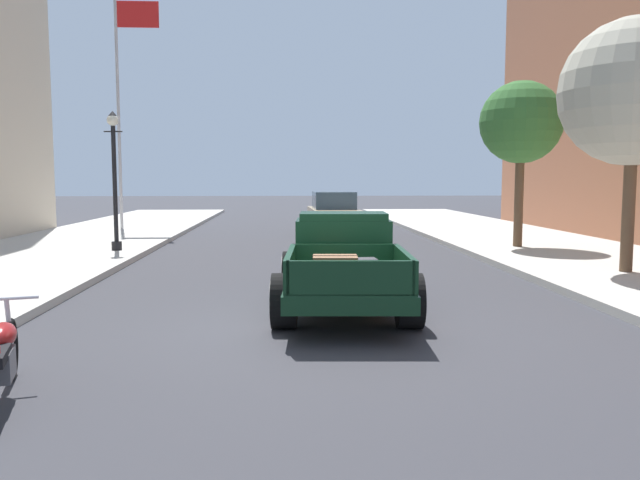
# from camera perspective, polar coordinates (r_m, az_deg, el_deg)

# --- Properties ---
(ground_plane) EXTENTS (140.00, 140.00, 0.00)m
(ground_plane) POSITION_cam_1_polar(r_m,az_deg,el_deg) (9.13, 0.82, -7.99)
(ground_plane) COLOR #333338
(hotrod_truck_dark_green) EXTENTS (2.37, 5.01, 1.58)m
(hotrod_truck_dark_green) POSITION_cam_1_polar(r_m,az_deg,el_deg) (10.53, 2.10, -1.99)
(hotrod_truck_dark_green) COLOR black
(hotrod_truck_dark_green) RESTS_ON ground
(motorcycle_parked) EXTENTS (0.79, 2.06, 0.93)m
(motorcycle_parked) POSITION_cam_1_polar(r_m,az_deg,el_deg) (6.80, -27.11, -9.53)
(motorcycle_parked) COLOR black
(motorcycle_parked) RESTS_ON ground
(car_background_tan) EXTENTS (1.96, 4.35, 1.65)m
(car_background_tan) POSITION_cam_1_polar(r_m,az_deg,el_deg) (24.07, 1.22, 2.32)
(car_background_tan) COLOR tan
(car_background_tan) RESTS_ON ground
(street_lamp_far) EXTENTS (0.50, 0.32, 3.85)m
(street_lamp_far) POSITION_cam_1_polar(r_m,az_deg,el_deg) (18.38, -18.20, 6.07)
(street_lamp_far) COLOR black
(street_lamp_far) RESTS_ON sidewalk_left
(flagpole) EXTENTS (1.74, 0.16, 9.16)m
(flagpole) POSITION_cam_1_polar(r_m,az_deg,el_deg) (26.42, -17.43, 13.24)
(flagpole) COLOR #B2B2B7
(flagpole) RESTS_ON sidewalk_left
(street_tree_nearest) EXTENTS (3.09, 3.09, 5.35)m
(street_tree_nearest) POSITION_cam_1_polar(r_m,az_deg,el_deg) (15.03, 26.66, 11.88)
(street_tree_nearest) COLOR brown
(street_tree_nearest) RESTS_ON sidewalk_right
(street_tree_second) EXTENTS (2.39, 2.39, 4.82)m
(street_tree_second) POSITION_cam_1_polar(r_m,az_deg,el_deg) (19.41, 17.83, 10.07)
(street_tree_second) COLOR brown
(street_tree_second) RESTS_ON sidewalk_right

